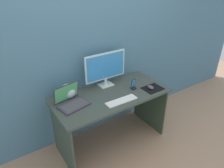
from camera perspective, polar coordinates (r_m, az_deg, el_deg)
name	(u,v)px	position (r m, az deg, el deg)	size (l,w,h in m)	color
ground_plane	(111,140)	(2.93, -0.26, -15.18)	(8.00, 8.00, 0.00)	tan
wall_back	(93,44)	(2.58, -5.24, 10.95)	(6.00, 0.04, 2.50)	teal
desk	(111,105)	(2.56, -0.29, -5.75)	(1.39, 0.65, 0.73)	#41483D
monitor	(106,68)	(2.58, -1.79, 4.46)	(0.56, 0.14, 0.44)	silver
laptop	(71,101)	(2.32, -11.09, -4.60)	(0.36, 0.31, 0.22)	#3E344B
fishbowl	(68,91)	(2.44, -12.01, -1.91)	(0.17, 0.17, 0.17)	silver
keyboard_external	(122,101)	(2.36, 2.64, -4.61)	(0.38, 0.11, 0.01)	white
mousepad	(153,88)	(2.65, 11.11, -1.20)	(0.25, 0.20, 0.00)	black
mouse	(151,87)	(2.64, 10.56, -0.85)	(0.06, 0.10, 0.04)	#54505B
phone_in_dock	(133,85)	(2.59, 5.91, -0.36)	(0.06, 0.05, 0.14)	black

